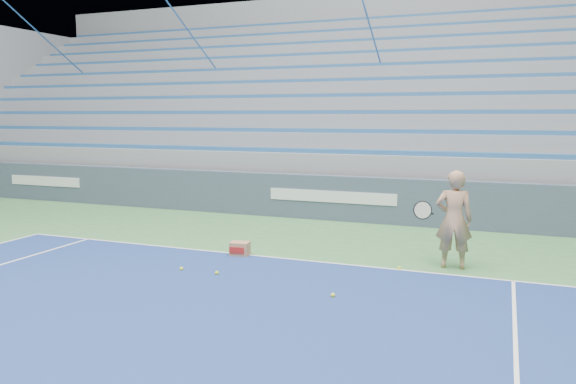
# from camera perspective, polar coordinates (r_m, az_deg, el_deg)

# --- Properties ---
(sponsor_barrier) EXTENTS (30.00, 0.32, 1.10)m
(sponsor_barrier) POSITION_cam_1_polar(r_m,az_deg,el_deg) (13.86, 4.63, -0.59)
(sponsor_barrier) COLOR #3C4A5C
(sponsor_barrier) RESTS_ON ground
(bleachers) EXTENTS (31.00, 9.15, 7.30)m
(bleachers) POSITION_cam_1_polar(r_m,az_deg,el_deg) (19.26, 9.59, 7.07)
(bleachers) COLOR gray
(bleachers) RESTS_ON ground
(tennis_player) EXTENTS (0.93, 0.86, 1.67)m
(tennis_player) POSITION_cam_1_polar(r_m,az_deg,el_deg) (9.81, 16.47, -2.69)
(tennis_player) COLOR tan
(tennis_player) RESTS_ON ground
(ball_box) EXTENTS (0.38, 0.31, 0.26)m
(ball_box) POSITION_cam_1_polar(r_m,az_deg,el_deg) (10.41, -4.92, -5.77)
(ball_box) COLOR #A97752
(ball_box) RESTS_ON ground
(tennis_ball_0) EXTENTS (0.07, 0.07, 0.07)m
(tennis_ball_0) POSITION_cam_1_polar(r_m,az_deg,el_deg) (8.12, 4.58, -10.41)
(tennis_ball_0) COLOR yellow
(tennis_ball_0) RESTS_ON ground
(tennis_ball_1) EXTENTS (0.07, 0.07, 0.07)m
(tennis_ball_1) POSITION_cam_1_polar(r_m,az_deg,el_deg) (9.58, -10.78, -7.68)
(tennis_ball_1) COLOR yellow
(tennis_ball_1) RESTS_ON ground
(tennis_ball_2) EXTENTS (0.07, 0.07, 0.07)m
(tennis_ball_2) POSITION_cam_1_polar(r_m,az_deg,el_deg) (9.64, 11.25, -7.60)
(tennis_ball_2) COLOR yellow
(tennis_ball_2) RESTS_ON ground
(tennis_ball_3) EXTENTS (0.07, 0.07, 0.07)m
(tennis_ball_3) POSITION_cam_1_polar(r_m,az_deg,el_deg) (9.25, -7.23, -8.16)
(tennis_ball_3) COLOR yellow
(tennis_ball_3) RESTS_ON ground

